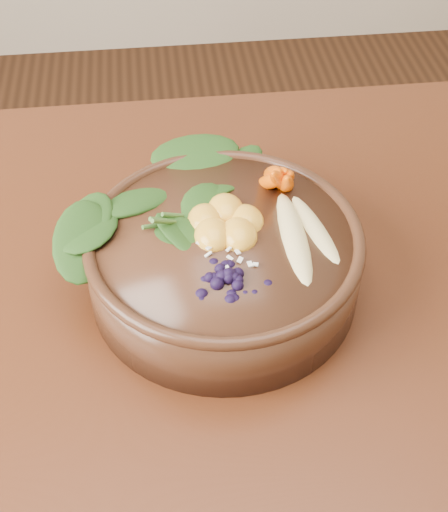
% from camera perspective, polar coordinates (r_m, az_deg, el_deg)
% --- Properties ---
extents(dining_table, '(1.60, 0.90, 0.75)m').
position_cam_1_polar(dining_table, '(0.83, 9.25, -9.43)').
color(dining_table, '#331C0C').
rests_on(dining_table, ground).
extents(stoneware_bowl, '(0.31, 0.31, 0.08)m').
position_cam_1_polar(stoneware_bowl, '(0.75, -0.00, -0.54)').
color(stoneware_bowl, '#422617').
rests_on(stoneware_bowl, dining_table).
extents(kale_heap, '(0.20, 0.19, 0.04)m').
position_cam_1_polar(kale_heap, '(0.76, -3.45, 5.84)').
color(kale_heap, '#254A17').
rests_on(kale_heap, stoneware_bowl).
extents(carrot_cluster, '(0.07, 0.07, 0.08)m').
position_cam_1_polar(carrot_cluster, '(0.76, 3.82, 7.79)').
color(carrot_cluster, '#F55E00').
rests_on(carrot_cluster, stoneware_bowl).
extents(banana_halves, '(0.07, 0.16, 0.03)m').
position_cam_1_polar(banana_halves, '(0.73, 6.54, 2.67)').
color(banana_halves, '#E0CC84').
rests_on(banana_halves, stoneware_bowl).
extents(mandarin_cluster, '(0.09, 0.10, 0.03)m').
position_cam_1_polar(mandarin_cluster, '(0.73, 0.14, 3.47)').
color(mandarin_cluster, gold).
rests_on(mandarin_cluster, stoneware_bowl).
extents(blueberry_pile, '(0.14, 0.11, 0.04)m').
position_cam_1_polar(blueberry_pile, '(0.67, 0.33, -0.64)').
color(blueberry_pile, black).
rests_on(blueberry_pile, stoneware_bowl).
extents(coconut_flakes, '(0.10, 0.08, 0.01)m').
position_cam_1_polar(coconut_flakes, '(0.71, 0.18, 0.74)').
color(coconut_flakes, white).
rests_on(coconut_flakes, stoneware_bowl).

